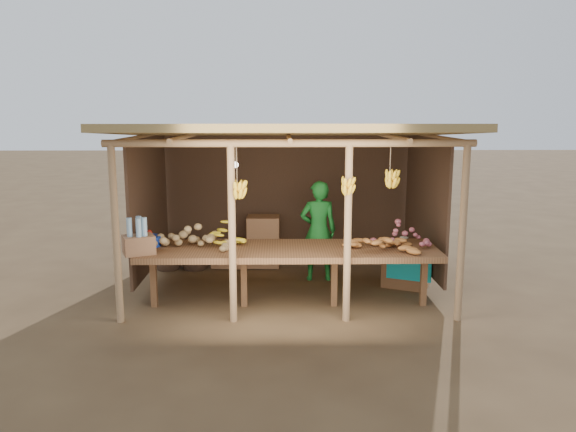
{
  "coord_description": "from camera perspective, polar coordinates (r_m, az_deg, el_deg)",
  "views": [
    {
      "loc": [
        -0.13,
        -8.13,
        2.56
      ],
      "look_at": [
        0.0,
        0.0,
        1.05
      ],
      "focal_mm": 35.0,
      "sensor_mm": 36.0,
      "label": 1
    }
  ],
  "objects": [
    {
      "name": "bottle_box",
      "position": [
        7.29,
        -14.95,
        -2.36
      ],
      "size": [
        0.46,
        0.42,
        0.47
      ],
      "color": "#8C5E3F",
      "rests_on": "counter"
    },
    {
      "name": "potato_heap",
      "position": [
        7.42,
        -10.21,
        -1.93
      ],
      "size": [
        1.07,
        0.69,
        0.37
      ],
      "primitive_type": null,
      "rotation": [
        0.0,
        0.0,
        -0.08
      ],
      "color": "#987A4E",
      "rests_on": "counter"
    },
    {
      "name": "vendor",
      "position": [
        8.59,
        3.1,
        -1.51
      ],
      "size": [
        0.58,
        0.39,
        1.54
      ],
      "primitive_type": "imported",
      "rotation": [
        0.0,
        0.0,
        3.19
      ],
      "color": "#197126",
      "rests_on": "ground"
    },
    {
      "name": "burlap_sacks",
      "position": [
        9.42,
        -10.81,
        -3.6
      ],
      "size": [
        0.95,
        0.5,
        0.67
      ],
      "color": "#4A3122",
      "rests_on": "ground"
    },
    {
      "name": "sweet_potato_heap",
      "position": [
        7.32,
        9.28,
        -2.12
      ],
      "size": [
        0.97,
        0.71,
        0.35
      ],
      "primitive_type": null,
      "rotation": [
        0.0,
        0.0,
        -0.24
      ],
      "color": "#A6632A",
      "rests_on": "counter"
    },
    {
      "name": "stall_structure",
      "position": [
        8.18,
        0.2,
        6.07
      ],
      "size": [
        4.7,
        3.5,
        2.43
      ],
      "color": "tan",
      "rests_on": "ground"
    },
    {
      "name": "tarp_crate",
      "position": [
        8.56,
        11.75,
        -4.89
      ],
      "size": [
        0.82,
        0.78,
        0.77
      ],
      "color": "brown",
      "rests_on": "ground"
    },
    {
      "name": "ground",
      "position": [
        8.53,
        -0.0,
        -6.95
      ],
      "size": [
        60.0,
        60.0,
        0.0
      ],
      "primitive_type": "plane",
      "color": "brown",
      "rests_on": "ground"
    },
    {
      "name": "counter",
      "position": [
        7.41,
        0.12,
        -3.71
      ],
      "size": [
        3.9,
        1.05,
        0.8
      ],
      "color": "brown",
      "rests_on": "ground"
    },
    {
      "name": "carton_stack",
      "position": [
        9.37,
        -3.68,
        -2.99
      ],
      "size": [
        1.13,
        0.45,
        0.84
      ],
      "color": "#8C5E3F",
      "rests_on": "ground"
    },
    {
      "name": "onion_heap",
      "position": [
        7.54,
        11.44,
        -1.81
      ],
      "size": [
        0.78,
        0.48,
        0.35
      ],
      "primitive_type": null,
      "rotation": [
        0.0,
        0.0,
        0.02
      ],
      "color": "#AB535D",
      "rests_on": "counter"
    },
    {
      "name": "banana_pile",
      "position": [
        7.56,
        -6.33,
        -1.67
      ],
      "size": [
        0.55,
        0.34,
        0.34
      ],
      "primitive_type": null,
      "rotation": [
        0.0,
        0.0,
        0.02
      ],
      "color": "yellow",
      "rests_on": "counter"
    },
    {
      "name": "tomato_basin",
      "position": [
        7.71,
        -14.18,
        -2.37
      ],
      "size": [
        0.38,
        0.38,
        0.2
      ],
      "rotation": [
        0.0,
        0.0,
        0.16
      ],
      "color": "navy",
      "rests_on": "counter"
    }
  ]
}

